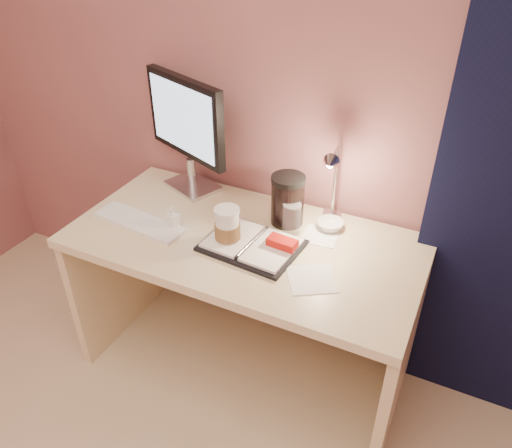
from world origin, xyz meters
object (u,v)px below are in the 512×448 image
at_px(keyboard, 139,222).
at_px(coffee_cup, 227,228).
at_px(desk_lamp, 327,180).
at_px(monitor, 188,125).
at_px(planner, 255,244).
at_px(lotion_bottle, 173,218).
at_px(bowl, 330,225).
at_px(dark_jar, 288,202).
at_px(clear_cup, 292,218).
at_px(desk, 252,272).

xyz_separation_m(keyboard, coffee_cup, (0.40, 0.04, 0.07)).
bearing_deg(desk_lamp, monitor, 171.05).
distance_m(planner, desk_lamp, 0.38).
relative_size(monitor, coffee_cup, 3.24).
relative_size(planner, coffee_cup, 2.39).
height_order(coffee_cup, lotion_bottle, coffee_cup).
bearing_deg(bowl, coffee_cup, -139.57).
bearing_deg(planner, desk_lamp, 58.87).
bearing_deg(desk_lamp, planner, -131.39).
xyz_separation_m(planner, desk_lamp, (0.19, 0.26, 0.20)).
height_order(monitor, coffee_cup, monitor).
relative_size(dark_jar, desk_lamp, 0.55).
bearing_deg(clear_cup, monitor, 165.92).
distance_m(planner, dark_jar, 0.24).
bearing_deg(coffee_cup, clear_cup, 44.15).
height_order(coffee_cup, dark_jar, dark_jar).
distance_m(clear_cup, desk_lamp, 0.21).
bearing_deg(dark_jar, desk, -134.31).
distance_m(coffee_cup, desk_lamp, 0.43).
distance_m(planner, bowl, 0.33).
xyz_separation_m(monitor, dark_jar, (0.51, -0.08, -0.22)).
bearing_deg(desk_lamp, bowl, -22.06).
distance_m(clear_cup, lotion_bottle, 0.48).
xyz_separation_m(desk, lotion_bottle, (-0.29, -0.13, 0.27)).
bearing_deg(desk, coffee_cup, -106.12).
bearing_deg(planner, bowl, 53.38).
height_order(clear_cup, lotion_bottle, clear_cup).
height_order(desk, lotion_bottle, lotion_bottle).
distance_m(keyboard, planner, 0.50).
bearing_deg(keyboard, planner, 13.34).
bearing_deg(clear_cup, coffee_cup, -135.85).
bearing_deg(dark_jar, keyboard, -152.59).
relative_size(coffee_cup, dark_jar, 0.84).
relative_size(coffee_cup, desk_lamp, 0.47).
distance_m(planner, coffee_cup, 0.12).
bearing_deg(bowl, monitor, 176.01).
relative_size(monitor, clear_cup, 4.04).
relative_size(lotion_bottle, desk_lamp, 0.28).
height_order(desk, monitor, monitor).
bearing_deg(bowl, lotion_bottle, -154.72).
distance_m(bowl, dark_jar, 0.20).
bearing_deg(monitor, lotion_bottle, -49.34).
height_order(monitor, clear_cup, monitor).
height_order(bowl, dark_jar, dark_jar).
height_order(monitor, planner, monitor).
bearing_deg(coffee_cup, desk_lamp, 44.42).
height_order(planner, dark_jar, dark_jar).
distance_m(monitor, planner, 0.63).
bearing_deg(lotion_bottle, clear_cup, 22.27).
bearing_deg(keyboard, lotion_bottle, 21.77).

